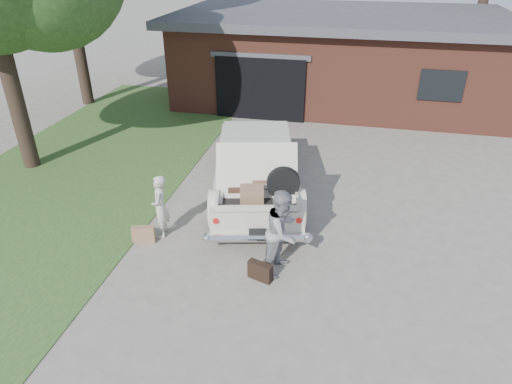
# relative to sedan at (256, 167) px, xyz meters

# --- Properties ---
(ground) EXTENTS (90.00, 90.00, 0.00)m
(ground) POSITION_rel_sedan_xyz_m (0.40, -2.43, -0.76)
(ground) COLOR gray
(ground) RESTS_ON ground
(grass_strip) EXTENTS (6.00, 16.00, 0.02)m
(grass_strip) POSITION_rel_sedan_xyz_m (-5.10, 0.57, -0.75)
(grass_strip) COLOR #2D4C1E
(grass_strip) RESTS_ON ground
(house) EXTENTS (12.80, 7.80, 3.30)m
(house) POSITION_rel_sedan_xyz_m (1.38, 9.04, 0.91)
(house) COLOR brown
(house) RESTS_ON ground
(sedan) EXTENTS (3.13, 5.53, 1.99)m
(sedan) POSITION_rel_sedan_xyz_m (0.00, 0.00, 0.00)
(sedan) COLOR beige
(sedan) RESTS_ON ground
(woman_left) EXTENTS (0.48, 0.60, 1.43)m
(woman_left) POSITION_rel_sedan_xyz_m (-1.61, -2.23, -0.05)
(woman_left) COLOR beige
(woman_left) RESTS_ON ground
(woman_right) EXTENTS (0.87, 1.00, 1.73)m
(woman_right) POSITION_rel_sedan_xyz_m (1.14, -2.82, 0.10)
(woman_right) COLOR gray
(woman_right) RESTS_ON ground
(suitcase_left) EXTENTS (0.50, 0.26, 0.37)m
(suitcase_left) POSITION_rel_sedan_xyz_m (-1.90, -2.57, -0.58)
(suitcase_left) COLOR #A17352
(suitcase_left) RESTS_ON ground
(suitcase_right) EXTENTS (0.51, 0.30, 0.37)m
(suitcase_right) POSITION_rel_sedan_xyz_m (0.80, -3.24, -0.58)
(suitcase_right) COLOR black
(suitcase_right) RESTS_ON ground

